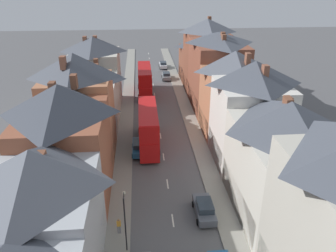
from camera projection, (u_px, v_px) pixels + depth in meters
The scene contains 13 objects.
pavement_left at pixel (127, 115), 54.25m from camera, with size 2.20×104.00×0.14m, color gray.
pavement_right at pixel (188, 113), 55.04m from camera, with size 2.20×104.00×0.14m, color gray.
centre_line_dashes at pixel (158, 119), 52.87m from camera, with size 0.14×97.80×0.01m.
terrace_row_left at pixel (68, 143), 33.47m from camera, with size 8.00×59.80×13.26m.
terrace_row_right at pixel (247, 110), 39.87m from camera, with size 8.00×73.32×14.33m.
double_decker_bus_lead at pixel (148, 127), 43.70m from camera, with size 2.74×10.80×5.30m.
double_decker_bus_mid_street at pixel (145, 80), 62.64m from camera, with size 2.74×10.80×5.30m.
car_near_blue at pixel (139, 147), 42.65m from camera, with size 1.90×4.40×1.71m.
car_parked_right_a at pixel (166, 76), 72.37m from camera, with size 1.90×4.17×1.63m.
car_mid_black at pixel (163, 65), 81.12m from camera, with size 1.90×4.28×1.62m.
car_parked_left_b at pixel (204, 209), 31.52m from camera, with size 1.90×4.25×1.65m.
pedestrian_near_right at pixel (119, 225), 29.12m from camera, with size 0.36×0.22×1.61m.
street_lamp at pixel (125, 220), 26.53m from camera, with size 0.20×1.12×5.50m.
Camera 1 is at (-2.56, -12.32, 21.39)m, focal length 35.00 mm.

